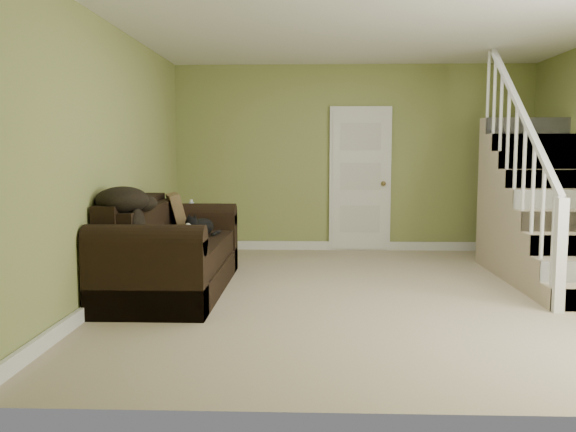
# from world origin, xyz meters

# --- Properties ---
(floor) EXTENTS (5.00, 5.50, 0.01)m
(floor) POSITION_xyz_m (0.00, 0.00, 0.00)
(floor) COLOR tan
(floor) RESTS_ON ground
(ceiling) EXTENTS (5.00, 5.50, 0.01)m
(ceiling) POSITION_xyz_m (0.00, 0.00, 2.60)
(ceiling) COLOR white
(ceiling) RESTS_ON wall_back
(wall_back) EXTENTS (5.00, 0.04, 2.60)m
(wall_back) POSITION_xyz_m (0.00, 2.75, 1.30)
(wall_back) COLOR #87914E
(wall_back) RESTS_ON floor
(wall_front) EXTENTS (5.00, 0.04, 2.60)m
(wall_front) POSITION_xyz_m (0.00, -2.75, 1.30)
(wall_front) COLOR #87914E
(wall_front) RESTS_ON floor
(wall_left) EXTENTS (0.04, 5.50, 2.60)m
(wall_left) POSITION_xyz_m (-2.50, 0.00, 1.30)
(wall_left) COLOR #87914E
(wall_left) RESTS_ON floor
(baseboard_back) EXTENTS (5.00, 0.04, 0.12)m
(baseboard_back) POSITION_xyz_m (0.00, 2.72, 0.06)
(baseboard_back) COLOR white
(baseboard_back) RESTS_ON floor
(baseboard_left) EXTENTS (0.04, 5.50, 0.12)m
(baseboard_left) POSITION_xyz_m (-2.47, 0.00, 0.06)
(baseboard_left) COLOR white
(baseboard_left) RESTS_ON floor
(door) EXTENTS (0.86, 0.12, 2.02)m
(door) POSITION_xyz_m (0.10, 2.71, 1.01)
(door) COLOR white
(door) RESTS_ON floor
(staircase) EXTENTS (1.00, 2.51, 2.82)m
(staircase) POSITION_xyz_m (1.99, 0.97, 0.64)
(staircase) COLOR tan
(staircase) RESTS_ON floor
(sofa) EXTENTS (1.01, 2.34, 0.93)m
(sofa) POSITION_xyz_m (-2.02, 0.10, 0.35)
(sofa) COLOR black
(sofa) RESTS_ON floor
(side_table) EXTENTS (0.60, 0.60, 0.82)m
(side_table) POSITION_xyz_m (-2.11, 1.44, 0.30)
(side_table) COLOR black
(side_table) RESTS_ON floor
(cat) EXTENTS (0.32, 0.54, 0.26)m
(cat) POSITION_xyz_m (-1.75, 0.46, 0.60)
(cat) COLOR black
(cat) RESTS_ON sofa
(banana) EXTENTS (0.06, 0.21, 0.06)m
(banana) POSITION_xyz_m (-1.75, -0.16, 0.53)
(banana) COLOR gold
(banana) RESTS_ON sofa
(throw_pillow) EXTENTS (0.36, 0.50, 0.47)m
(throw_pillow) POSITION_xyz_m (-2.08, 0.84, 0.70)
(throw_pillow) COLOR #4C351E
(throw_pillow) RESTS_ON sofa
(throw_blanket) EXTENTS (0.51, 0.64, 0.25)m
(throw_blanket) POSITION_xyz_m (-2.29, -0.49, 0.96)
(throw_blanket) COLOR black
(throw_blanket) RESTS_ON sofa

